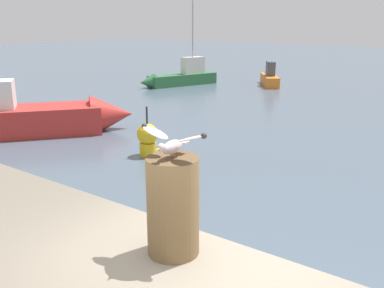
{
  "coord_description": "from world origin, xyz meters",
  "views": [
    {
      "loc": [
        1.56,
        -2.83,
        3.49
      ],
      "look_at": [
        -0.38,
        -0.17,
        2.55
      ],
      "focal_mm": 40.71,
      "sensor_mm": 36.0,
      "label": 1
    }
  ],
  "objects_px": {
    "boat_green": "(179,77)",
    "boat_red": "(36,117)",
    "boat_orange": "(269,78)",
    "mooring_post": "(173,206)",
    "seagull": "(172,143)",
    "channel_buoy": "(147,138)"
  },
  "relations": [
    {
      "from": "boat_orange",
      "to": "channel_buoy",
      "type": "relative_size",
      "value": 2.28
    },
    {
      "from": "boat_orange",
      "to": "boat_green",
      "type": "relative_size",
      "value": 0.64
    },
    {
      "from": "mooring_post",
      "to": "channel_buoy",
      "type": "xyz_separation_m",
      "value": [
        -5.56,
        5.87,
        -1.63
      ]
    },
    {
      "from": "seagull",
      "to": "boat_green",
      "type": "distance_m",
      "value": 21.03
    },
    {
      "from": "boat_green",
      "to": "boat_red",
      "type": "bearing_deg",
      "value": -75.49
    },
    {
      "from": "mooring_post",
      "to": "boat_green",
      "type": "relative_size",
      "value": 0.17
    },
    {
      "from": "boat_green",
      "to": "channel_buoy",
      "type": "distance_m",
      "value": 12.89
    },
    {
      "from": "mooring_post",
      "to": "seagull",
      "type": "relative_size",
      "value": 1.35
    },
    {
      "from": "boat_orange",
      "to": "mooring_post",
      "type": "bearing_deg",
      "value": -65.76
    },
    {
      "from": "mooring_post",
      "to": "boat_green",
      "type": "distance_m",
      "value": 20.98
    },
    {
      "from": "boat_orange",
      "to": "channel_buoy",
      "type": "distance_m",
      "value": 14.27
    },
    {
      "from": "boat_orange",
      "to": "channel_buoy",
      "type": "height_order",
      "value": "channel_buoy"
    },
    {
      "from": "channel_buoy",
      "to": "mooring_post",
      "type": "bearing_deg",
      "value": -46.57
    },
    {
      "from": "mooring_post",
      "to": "channel_buoy",
      "type": "relative_size",
      "value": 0.59
    },
    {
      "from": "seagull",
      "to": "boat_green",
      "type": "relative_size",
      "value": 0.12
    },
    {
      "from": "seagull",
      "to": "boat_red",
      "type": "bearing_deg",
      "value": 150.89
    },
    {
      "from": "boat_red",
      "to": "boat_green",
      "type": "relative_size",
      "value": 1.23
    },
    {
      "from": "seagull",
      "to": "boat_orange",
      "type": "relative_size",
      "value": 0.19
    },
    {
      "from": "mooring_post",
      "to": "boat_green",
      "type": "height_order",
      "value": "boat_green"
    },
    {
      "from": "boat_orange",
      "to": "channel_buoy",
      "type": "xyz_separation_m",
      "value": [
        3.33,
        -13.88,
        0.09
      ]
    },
    {
      "from": "boat_orange",
      "to": "boat_red",
      "type": "relative_size",
      "value": 0.52
    },
    {
      "from": "boat_green",
      "to": "channel_buoy",
      "type": "xyz_separation_m",
      "value": [
        7.23,
        -10.67,
        0.02
      ]
    }
  ]
}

